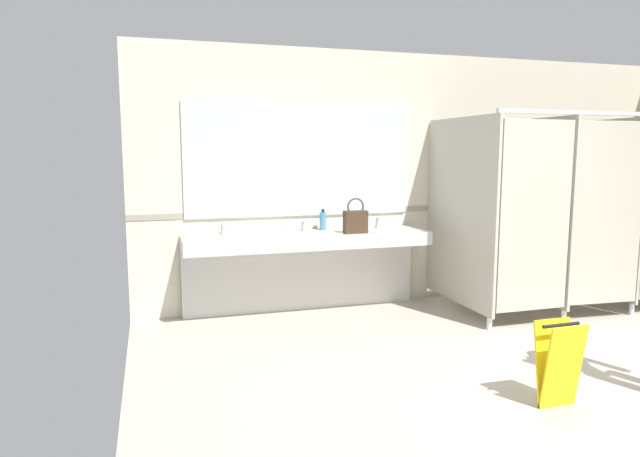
# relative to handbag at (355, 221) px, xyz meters

# --- Properties ---
(wall_back) EXTENTS (6.66, 0.12, 2.77)m
(wall_back) POSITION_rel_handbag_xyz_m (1.09, 0.51, 0.39)
(wall_back) COLOR beige
(wall_back) RESTS_ON ground_plane
(wall_back_tile_band) EXTENTS (6.66, 0.01, 0.06)m
(wall_back_tile_band) POSITION_rel_handbag_xyz_m (1.09, 0.45, 0.05)
(wall_back_tile_band) COLOR #9E937F
(wall_back_tile_band) RESTS_ON wall_back
(vanity_counter) EXTENTS (2.54, 0.58, 0.98)m
(vanity_counter) POSITION_rel_handbag_xyz_m (-0.46, 0.23, -0.36)
(vanity_counter) COLOR silver
(vanity_counter) RESTS_ON ground_plane
(mirror_panel) EXTENTS (2.44, 0.02, 1.18)m
(mirror_panel) POSITION_rel_handbag_xyz_m (-0.46, 0.44, 0.61)
(mirror_panel) COLOR silver
(mirror_panel) RESTS_ON wall_back
(bathroom_stalls) EXTENTS (2.64, 1.33, 2.08)m
(bathroom_stalls) POSITION_rel_handbag_xyz_m (2.35, -0.42, 0.09)
(bathroom_stalls) COLOR #B2AD9E
(bathroom_stalls) RESTS_ON ground_plane
(handbag) EXTENTS (0.24, 0.12, 0.36)m
(handbag) POSITION_rel_handbag_xyz_m (0.00, 0.00, 0.00)
(handbag) COLOR #3F2D1E
(handbag) RESTS_ON vanity_counter
(soap_dispenser) EXTENTS (0.07, 0.07, 0.22)m
(soap_dispenser) POSITION_rel_handbag_xyz_m (-0.25, 0.32, -0.03)
(soap_dispenser) COLOR teal
(soap_dispenser) RESTS_ON vanity_counter
(wet_floor_sign) EXTENTS (0.28, 0.19, 0.58)m
(wet_floor_sign) POSITION_rel_handbag_xyz_m (0.55, -2.38, -0.70)
(wet_floor_sign) COLOR yellow
(wet_floor_sign) RESTS_ON ground_plane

